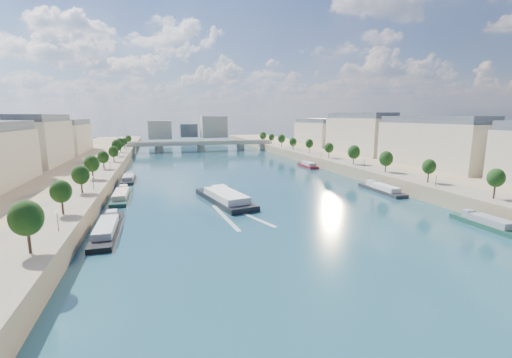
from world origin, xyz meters
TOP-DOWN VIEW (x-y plane):
  - ground at (0.00, 100.00)m, footprint 700.00×700.00m
  - quay_left at (-72.00, 100.00)m, footprint 44.00×520.00m
  - quay_right at (72.00, 100.00)m, footprint 44.00×520.00m
  - pave_left at (-57.00, 100.00)m, footprint 14.00×520.00m
  - pave_right at (57.00, 100.00)m, footprint 14.00×520.00m
  - trees_left at (-55.00, 102.00)m, footprint 4.80×268.80m
  - trees_right at (55.00, 110.00)m, footprint 4.80×268.80m
  - lamps_left at (-52.50, 90.00)m, footprint 0.36×200.36m
  - lamps_right at (52.50, 105.00)m, footprint 0.36×200.36m
  - buildings_left at (-85.00, 112.00)m, footprint 16.00×226.00m
  - buildings_right at (85.00, 112.00)m, footprint 16.00×226.00m
  - skyline at (3.19, 319.52)m, footprint 79.00×42.00m
  - bridge at (0.00, 228.41)m, footprint 112.00×12.00m
  - tour_barge at (-12.82, 63.76)m, footprint 15.43×33.12m
  - wake at (-12.82, 47.27)m, footprint 12.82×26.01m
  - moored_barges_left at (-45.50, 49.59)m, footprint 5.00×157.98m
  - moored_barges_right at (45.50, 46.87)m, footprint 5.00×156.92m

SIDE VIEW (x-z plane):
  - ground at x=0.00m, z-range 0.00..0.00m
  - wake at x=-12.82m, z-range 0.00..0.04m
  - moored_barges_left at x=-45.50m, z-range -0.96..2.64m
  - moored_barges_right at x=45.50m, z-range -0.96..2.64m
  - tour_barge at x=-12.82m, z-range -0.88..3.45m
  - quay_left at x=-72.00m, z-range 0.00..5.00m
  - quay_right at x=72.00m, z-range 0.00..5.00m
  - pave_left at x=-57.00m, z-range 5.00..5.10m
  - pave_right at x=57.00m, z-range 5.00..5.10m
  - bridge at x=0.00m, z-range 1.01..9.16m
  - lamps_left at x=-52.50m, z-range 5.64..9.92m
  - lamps_right at x=52.50m, z-range 5.64..9.92m
  - trees_left at x=-55.00m, z-range 6.35..14.61m
  - trees_right at x=55.00m, z-range 6.35..14.61m
  - skyline at x=3.19m, z-range 3.66..25.66m
  - buildings_left at x=-85.00m, z-range 4.85..28.05m
  - buildings_right at x=85.00m, z-range 4.85..28.05m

